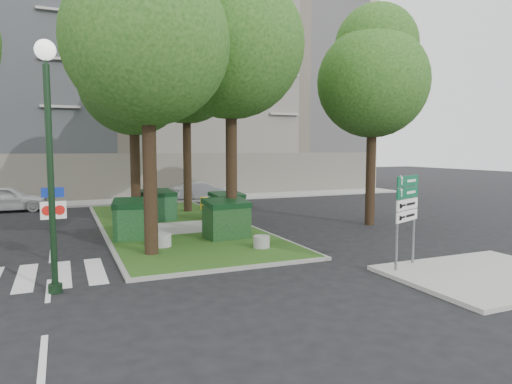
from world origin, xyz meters
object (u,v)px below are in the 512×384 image
bollard_left (160,241)px  directional_sign (406,206)px  tree_median_mid (135,71)px  bollard_right (261,242)px  street_lamp (49,137)px  car_silver (201,191)px  bollard_mid (162,240)px  tree_street_right (374,72)px  dumpster_a (136,219)px  dumpster_b (157,206)px  tree_median_near_left (149,26)px  dumpster_c (227,219)px  dumpster_d (227,207)px  tree_median_far (187,58)px  car_white (6,198)px  traffic_sign_pole (53,212)px  tree_median_near_right (232,31)px  litter_bin (204,203)px

bollard_left → directional_sign: 8.24m
tree_median_mid → directional_sign: tree_median_mid is taller
bollard_right → street_lamp: 7.70m
directional_sign → car_silver: 19.95m
bollard_mid → tree_street_right: bearing=9.0°
dumpster_a → tree_street_right: bearing=10.8°
tree_street_right → street_lamp: 14.79m
dumpster_b → tree_median_near_left: bearing=-117.0°
car_silver → bollard_right: bearing=164.3°
dumpster_c → tree_street_right: bearing=1.6°
dumpster_d → car_silver: (1.67, 10.05, -0.15)m
tree_median_mid → bollard_left: (-0.11, -5.58, -6.65)m
dumpster_b → car_silver: bearing=46.5°
tree_median_far → street_lamp: 14.70m
tree_street_right → car_white: size_ratio=2.30×
traffic_sign_pole → car_white: (-2.64, 13.57, -0.85)m
tree_median_near_right → traffic_sign_pole: size_ratio=4.62×
dumpster_a → bollard_right: bearing=-29.6°
dumpster_c → bollard_mid: dumpster_c is taller
bollard_left → street_lamp: street_lamp is taller
traffic_sign_pole → dumpster_b: bearing=51.4°
tree_median_far → dumpster_b: bearing=-129.7°
dumpster_a → dumpster_d: size_ratio=1.10×
tree_median_near_left → street_lamp: tree_median_near_left is taller
tree_median_near_right → tree_median_mid: size_ratio=1.15×
tree_median_near_left → dumpster_c: bearing=26.0°
tree_median_near_right → car_white: (-9.10, 12.01, -7.24)m
tree_median_far → car_silver: tree_median_far is taller
tree_street_right → bollard_right: (-6.93, -3.10, -6.66)m
tree_median_near_right → car_white: 16.72m
litter_bin → traffic_sign_pole: 12.07m
tree_median_mid → tree_street_right: 10.77m
dumpster_c → litter_bin: bearing=73.1°
tree_street_right → tree_median_near_left: bearing=-166.6°
tree_street_right → dumpster_d: (-6.09, 2.80, -6.19)m
tree_median_near_right → tree_median_far: size_ratio=0.96×
tree_median_near_left → litter_bin: (4.61, 9.78, -6.85)m
bollard_right → bollard_left: bearing=154.4°
bollard_right → street_lamp: street_lamp is taller
dumpster_b → traffic_sign_pole: size_ratio=0.74×
tree_median_near_right → tree_median_near_left: bearing=-150.3°
dumpster_a → dumpster_c: bearing=-8.7°
tree_street_right → car_white: 20.75m
tree_street_right → bollard_mid: tree_street_right is taller
tree_median_far → dumpster_a: 10.82m
tree_median_near_left → car_silver: 17.81m
dumpster_d → bollard_left: size_ratio=2.93×
bollard_left → bollard_mid: bearing=-11.0°
dumpster_b → dumpster_d: size_ratio=1.08×
dumpster_d → traffic_sign_pole: 8.86m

